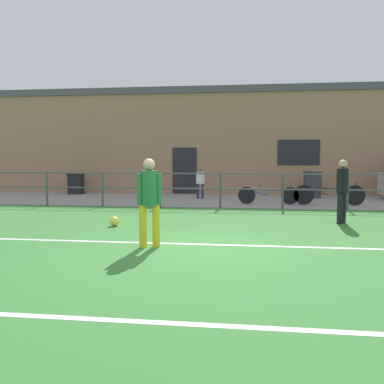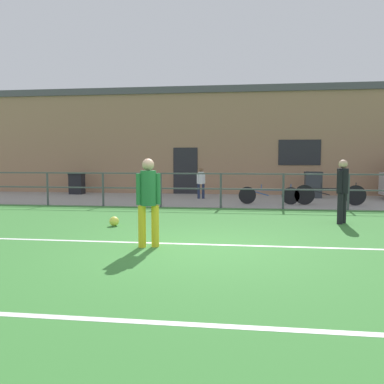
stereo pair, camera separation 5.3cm
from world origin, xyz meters
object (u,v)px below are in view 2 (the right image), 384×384
at_px(soccer_ball_match, 114,221).
at_px(bicycle_parked_1, 330,195).
at_px(player_goalkeeper, 342,187).
at_px(player_striker, 148,197).
at_px(trash_bin_1, 77,183).
at_px(bicycle_parked_0, 269,195).
at_px(trash_bin_0, 313,185).
at_px(spectator_child, 201,181).

height_order(soccer_ball_match, bicycle_parked_1, bicycle_parked_1).
height_order(player_goalkeeper, player_striker, player_striker).
bearing_deg(trash_bin_1, bicycle_parked_0, -19.65).
distance_m(player_striker, soccer_ball_match, 2.69).
bearing_deg(soccer_ball_match, bicycle_parked_0, 52.33).
xyz_separation_m(player_striker, soccer_ball_match, (-1.39, 2.16, -0.81)).
distance_m(soccer_ball_match, trash_bin_1, 9.20).
height_order(bicycle_parked_0, trash_bin_0, trash_bin_0).
height_order(soccer_ball_match, trash_bin_1, trash_bin_1).
relative_size(bicycle_parked_1, trash_bin_1, 2.56).
bearing_deg(soccer_ball_match, player_goalkeeper, 11.69).
xyz_separation_m(soccer_ball_match, bicycle_parked_1, (5.99, 5.08, 0.27)).
relative_size(player_striker, trash_bin_0, 1.54).
bearing_deg(trash_bin_1, spectator_child, -12.65).
relative_size(spectator_child, bicycle_parked_0, 0.58).
height_order(player_goalkeeper, soccer_ball_match, player_goalkeeper).
relative_size(player_striker, soccer_ball_match, 7.06).
bearing_deg(trash_bin_0, player_striker, -114.23).
relative_size(player_goalkeeper, soccer_ball_match, 6.91).
relative_size(player_striker, spectator_child, 1.32).
height_order(player_striker, spectator_child, player_striker).
bearing_deg(spectator_child, bicycle_parked_1, 148.17).
bearing_deg(player_striker, trash_bin_1, 101.75).
xyz_separation_m(player_striker, trash_bin_0, (4.45, 9.89, -0.37)).
bearing_deg(player_striker, player_goalkeeper, 20.75).
height_order(spectator_child, bicycle_parked_0, spectator_child).
distance_m(bicycle_parked_0, trash_bin_1, 8.86).
height_order(spectator_child, trash_bin_0, spectator_child).
distance_m(player_striker, bicycle_parked_1, 8.60).
bearing_deg(trash_bin_0, player_goalkeeper, -92.64).
height_order(bicycle_parked_1, trash_bin_1, trash_bin_1).
relative_size(bicycle_parked_0, trash_bin_1, 2.25).
distance_m(player_goalkeeper, player_striker, 5.30).
bearing_deg(spectator_child, player_striker, 78.39).
relative_size(player_goalkeeper, player_striker, 0.98).
bearing_deg(player_striker, spectator_child, 72.44).
relative_size(player_goalkeeper, bicycle_parked_0, 0.76).
bearing_deg(trash_bin_0, soccer_ball_match, -127.08).
height_order(player_striker, soccer_ball_match, player_striker).
xyz_separation_m(player_goalkeeper, bicycle_parked_1, (0.46, 3.94, -0.53)).
distance_m(spectator_child, bicycle_parked_0, 3.11).
bearing_deg(spectator_child, trash_bin_1, -24.54).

